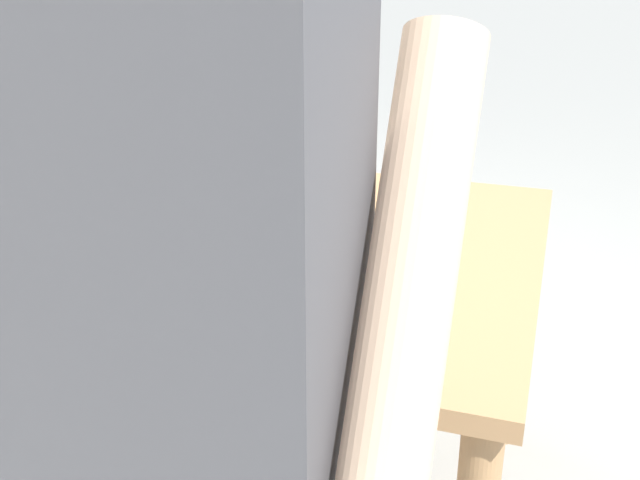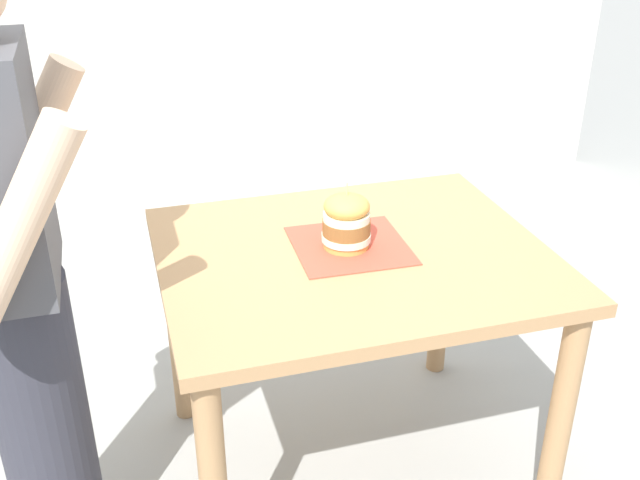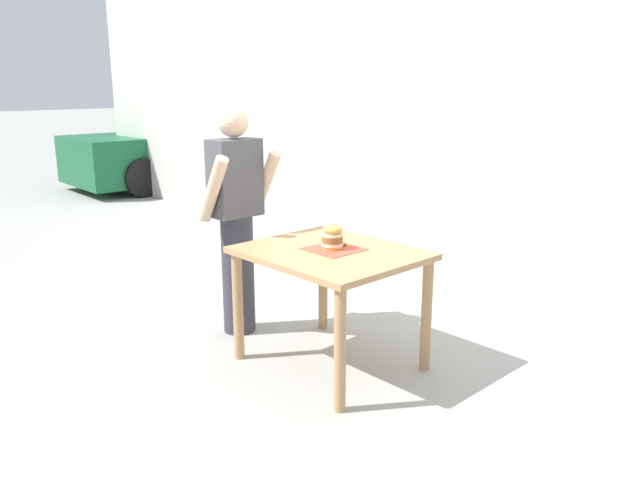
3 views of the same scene
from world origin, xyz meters
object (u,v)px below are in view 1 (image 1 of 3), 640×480
object	(u,v)px
pickle_spear	(282,235)
patio_table	(333,294)
diner_across_table	(191,472)
sandwich	(320,210)

from	to	relation	value
pickle_spear	patio_table	bearing A→B (deg)	-169.34
patio_table	diner_across_table	bearing A→B (deg)	96.56
patio_table	pickle_spear	bearing A→B (deg)	10.66
patio_table	diner_across_table	xyz separation A→B (m)	(-0.10, 0.89, 0.22)
sandwich	pickle_spear	world-z (taller)	sandwich
sandwich	diner_across_table	world-z (taller)	diner_across_table
diner_across_table	patio_table	bearing A→B (deg)	-83.44
patio_table	pickle_spear	distance (m)	0.18
sandwich	pickle_spear	xyz separation A→B (m)	(0.09, 0.01, -0.07)
patio_table	pickle_spear	world-z (taller)	pickle_spear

